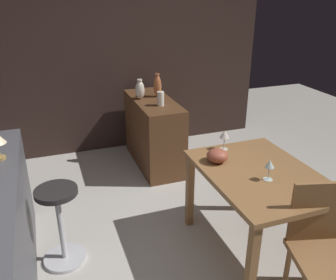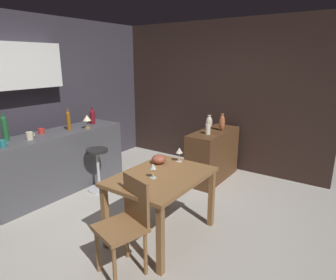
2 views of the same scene
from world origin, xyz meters
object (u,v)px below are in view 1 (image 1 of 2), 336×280
at_px(chair_near_window, 322,247).
at_px(fruit_bowl, 217,156).
at_px(dining_table, 259,183).
at_px(wine_glass_left, 225,135).
at_px(vase_ceramic_ivory, 140,90).
at_px(pillar_candle_tall, 161,99).
at_px(bar_stool, 60,224).
at_px(sideboard_cabinet, 154,132).
at_px(wine_glass_right, 270,165).
at_px(vase_copper, 157,86).

distance_m(chair_near_window, fruit_bowl, 1.00).
relative_size(dining_table, wine_glass_left, 6.37).
bearing_deg(vase_ceramic_ivory, pillar_candle_tall, -155.62).
relative_size(dining_table, chair_near_window, 1.22).
height_order(dining_table, chair_near_window, chair_near_window).
bearing_deg(pillar_candle_tall, dining_table, -170.46).
distance_m(dining_table, bar_stool, 1.57).
bearing_deg(sideboard_cabinet, chair_near_window, -171.96).
bearing_deg(wine_glass_right, vase_ceramic_ivory, 11.00).
xyz_separation_m(wine_glass_left, vase_copper, (1.46, 0.12, 0.08)).
bearing_deg(bar_stool, vase_copper, -40.64).
height_order(pillar_candle_tall, vase_ceramic_ivory, vase_ceramic_ivory).
distance_m(bar_stool, wine_glass_right, 1.64).
xyz_separation_m(chair_near_window, wine_glass_left, (1.10, 0.14, 0.37)).
distance_m(chair_near_window, wine_glass_left, 1.17).
xyz_separation_m(bar_stool, fruit_bowl, (-0.14, -1.25, 0.44)).
relative_size(sideboard_cabinet, pillar_candle_tall, 5.98).
distance_m(sideboard_cabinet, wine_glass_left, 1.44).
relative_size(bar_stool, pillar_candle_tall, 3.57).
relative_size(chair_near_window, wine_glass_right, 5.72).
xyz_separation_m(sideboard_cabinet, chair_near_window, (-2.45, -0.35, 0.10)).
bearing_deg(vase_ceramic_ivory, bar_stool, 144.19).
height_order(dining_table, bar_stool, dining_table).
xyz_separation_m(dining_table, pillar_candle_tall, (1.58, 0.27, 0.26)).
distance_m(dining_table, sideboard_cabinet, 1.85).
distance_m(wine_glass_left, vase_copper, 1.46).
bearing_deg(vase_ceramic_ivory, chair_near_window, -169.33).
bearing_deg(chair_near_window, fruit_bowl, 18.42).
height_order(wine_glass_right, fruit_bowl, wine_glass_right).
xyz_separation_m(bar_stool, wine_glass_left, (0.05, -1.42, 0.52)).
bearing_deg(dining_table, wine_glass_left, 8.62).
relative_size(dining_table, vase_ceramic_ivory, 4.77).
bearing_deg(wine_glass_right, dining_table, -8.37).
bearing_deg(dining_table, pillar_candle_tall, 9.54).
distance_m(sideboard_cabinet, vase_ceramic_ivory, 0.54).
xyz_separation_m(dining_table, wine_glass_left, (0.46, 0.07, 0.24)).
height_order(chair_near_window, wine_glass_right, chair_near_window).
bearing_deg(wine_glass_left, sideboard_cabinet, 8.77).
relative_size(sideboard_cabinet, wine_glass_left, 6.27).
distance_m(pillar_candle_tall, vase_ceramic_ivory, 0.35).
distance_m(dining_table, vase_copper, 1.95).
bearing_deg(sideboard_cabinet, wine_glass_right, -172.32).
bearing_deg(sideboard_cabinet, vase_ceramic_ivory, 56.37).
bearing_deg(dining_table, chair_near_window, -173.95).
bearing_deg(fruit_bowl, pillar_candle_tall, 1.38).
bearing_deg(fruit_bowl, chair_near_window, -161.58).
bearing_deg(sideboard_cabinet, wine_glass_left, -171.23).
bearing_deg(sideboard_cabinet, bar_stool, 139.28).
height_order(wine_glass_right, pillar_candle_tall, pillar_candle_tall).
relative_size(fruit_bowl, vase_ceramic_ivory, 0.73).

